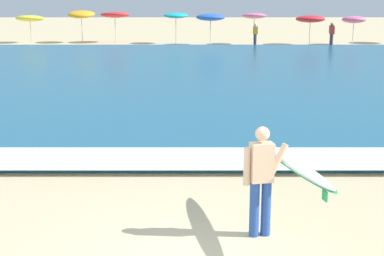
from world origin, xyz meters
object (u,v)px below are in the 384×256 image
beachgoer_near_row_left (329,34)px  beach_umbrella_1 (79,14)px  beach_umbrella_6 (308,19)px  beachgoer_near_row_right (253,34)px  surfer_with_board (276,170)px  beach_umbrella_3 (173,15)px  beach_umbrella_4 (208,17)px  beachgoer_near_row_mid (329,33)px  beach_umbrella_0 (27,18)px  beach_umbrella_7 (351,20)px  beach_umbrella_2 (112,15)px  beach_umbrella_5 (252,16)px

beachgoer_near_row_left → beach_umbrella_1: bearing=170.9°
beach_umbrella_6 → beachgoer_near_row_right: beach_umbrella_6 is taller
beachgoer_near_row_left → surfer_with_board: bearing=-105.2°
beach_umbrella_3 → beach_umbrella_4: (2.49, -1.28, -0.08)m
beachgoer_near_row_mid → beachgoer_near_row_right: (-5.60, -1.17, 0.00)m
beach_umbrella_1 → beach_umbrella_0: bearing=-176.9°
beach_umbrella_7 → beach_umbrella_6: bearing=179.3°
surfer_with_board → beach_umbrella_6: size_ratio=1.35×
beach_umbrella_6 → beach_umbrella_2: bearing=172.4°
beach_umbrella_3 → beach_umbrella_6: 9.70m
beach_umbrella_4 → beach_umbrella_7: beach_umbrella_4 is taller
beach_umbrella_4 → beach_umbrella_7: 10.28m
beach_umbrella_4 → beachgoer_near_row_right: beach_umbrella_4 is taller
beach_umbrella_2 → beach_umbrella_6: beach_umbrella_2 is taller
beach_umbrella_7 → beachgoer_near_row_left: beach_umbrella_7 is taller
beach_umbrella_3 → beach_umbrella_6: (9.66, -0.94, -0.21)m
beach_umbrella_3 → beachgoer_near_row_left: size_ratio=1.45×
beach_umbrella_2 → beachgoer_near_row_mid: (15.79, -1.98, -1.21)m
beach_umbrella_2 → beach_umbrella_5: bearing=-8.8°
beach_umbrella_7 → beach_umbrella_0: bearing=176.3°
beach_umbrella_5 → surfer_with_board: bearing=-95.5°
surfer_with_board → beach_umbrella_6: bearing=77.5°
beachgoer_near_row_mid → beachgoer_near_row_right: 5.72m
beach_umbrella_0 → beach_umbrella_3: 10.87m
beach_umbrella_6 → beach_umbrella_3: bearing=174.4°
beach_umbrella_1 → beach_umbrella_6: (16.72, -1.71, -0.26)m
beach_umbrella_6 → beachgoer_near_row_mid: (1.54, -0.07, -0.99)m
beach_umbrella_1 → beach_umbrella_3: (7.07, -0.77, -0.05)m
beach_umbrella_0 → beachgoer_near_row_mid: beach_umbrella_0 is taller
beach_umbrella_3 → beach_umbrella_0: bearing=177.0°
surfer_with_board → beach_umbrella_1: 35.45m
beachgoer_near_row_mid → beachgoer_near_row_right: same height
surfer_with_board → beach_umbrella_4: beach_umbrella_4 is taller
beachgoer_near_row_mid → beach_umbrella_2: bearing=172.9°
beachgoer_near_row_left → beachgoer_near_row_mid: 1.14m
beachgoer_near_row_left → beachgoer_near_row_mid: (0.24, 1.11, 0.00)m
beach_umbrella_0 → beach_umbrella_1: size_ratio=0.86×
beach_umbrella_7 → beach_umbrella_1: bearing=175.0°
beach_umbrella_0 → beach_umbrella_2: beach_umbrella_2 is taller
beach_umbrella_2 → beachgoer_near_row_right: 10.73m
surfer_with_board → beachgoer_near_row_mid: bearing=74.9°
beachgoer_near_row_mid → beachgoer_near_row_right: bearing=-168.3°
beach_umbrella_1 → beach_umbrella_7: (19.84, -1.74, -0.30)m
beach_umbrella_5 → beachgoer_near_row_left: size_ratio=1.46×
beach_umbrella_3 → beach_umbrella_7: 12.81m
surfer_with_board → beachgoer_near_row_left: surfer_with_board is taller
beach_umbrella_2 → beach_umbrella_4: (7.09, -2.25, -0.08)m
beach_umbrella_2 → beachgoer_near_row_left: beach_umbrella_2 is taller
beach_umbrella_1 → beach_umbrella_4: (9.56, -2.05, -0.12)m
beach_umbrella_5 → beach_umbrella_6: 4.01m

